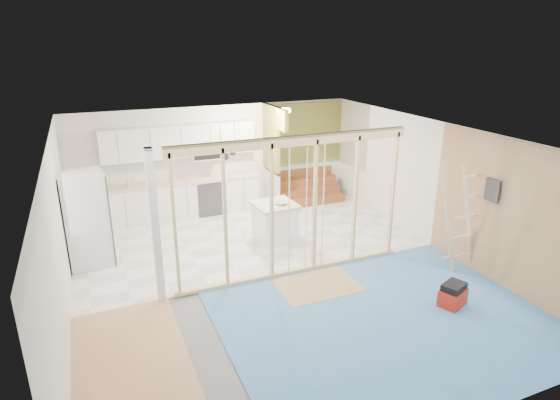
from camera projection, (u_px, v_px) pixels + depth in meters
name	position (u px, v px, depth m)	size (l,w,h in m)	color
room	(278.00, 210.00, 8.14)	(7.01, 8.01, 2.61)	slate
floor_overlays	(280.00, 274.00, 8.65)	(7.00, 8.00, 0.03)	white
stud_frame	(266.00, 197.00, 7.97)	(4.66, 0.14, 2.60)	#E6BF8C
base_cabinets	(157.00, 206.00, 10.75)	(4.45, 2.24, 0.93)	white
upper_cabinets	(183.00, 142.00, 10.98)	(3.60, 0.41, 0.85)	white
green_partition	(296.00, 167.00, 12.19)	(2.25, 1.51, 2.60)	olive
pot_rack	(228.00, 150.00, 9.44)	(0.52, 0.52, 0.72)	black
sheathing_panel	(520.00, 221.00, 7.68)	(0.02, 4.00, 2.60)	tan
electrical_panel	(492.00, 190.00, 8.07)	(0.04, 0.30, 0.40)	#39393E
ceiling_light	(284.00, 110.00, 10.86)	(0.32, 0.32, 0.08)	#FFEABF
fridge	(87.00, 220.00, 8.76)	(0.87, 0.84, 1.82)	silver
island	(275.00, 222.00, 9.98)	(0.90, 0.90, 0.84)	white
bowl	(281.00, 203.00, 9.78)	(0.24, 0.24, 0.06)	silver
soap_bottle_a	(128.00, 181.00, 10.57)	(0.10, 0.10, 0.27)	silver
soap_bottle_b	(212.00, 172.00, 11.43)	(0.09, 0.09, 0.20)	silver
toolbox	(453.00, 295.00, 7.57)	(0.52, 0.46, 0.41)	#A91F0F
ladder	(461.00, 218.00, 8.49)	(1.07, 0.22, 2.03)	tan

